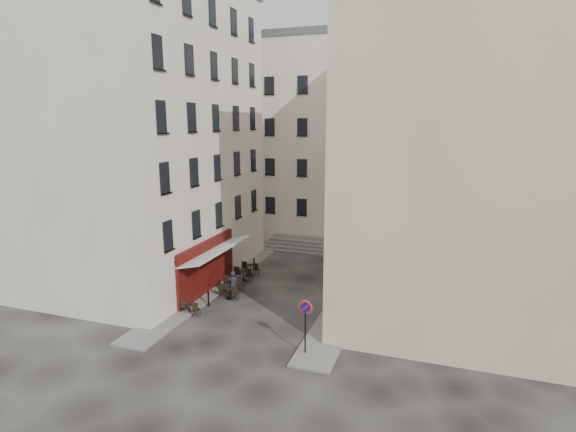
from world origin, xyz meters
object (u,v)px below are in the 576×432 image
at_px(no_parking_sign, 305,317).
at_px(pedestrian, 233,285).
at_px(bistro_table_a, 191,308).
at_px(bistro_table_b, 229,292).

bearing_deg(no_parking_sign, pedestrian, 139.11).
xyz_separation_m(bistro_table_a, pedestrian, (1.22, 3.07, 0.48)).
bearing_deg(bistro_table_b, pedestrian, 48.18).
relative_size(no_parking_sign, bistro_table_b, 2.04).
xyz_separation_m(bistro_table_a, bistro_table_b, (1.04, 2.88, 0.05)).
relative_size(no_parking_sign, pedestrian, 1.52).
distance_m(no_parking_sign, pedestrian, 8.30).
relative_size(no_parking_sign, bistro_table_a, 2.29).
distance_m(bistro_table_a, bistro_table_b, 3.06).
bearing_deg(no_parking_sign, bistro_table_a, 162.63).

